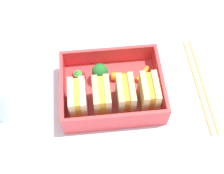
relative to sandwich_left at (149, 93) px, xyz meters
The scene contains 13 objects.
ground_plane 8.40cm from the sandwich_left, 24.53° to the right, with size 120.00×120.00×2.00cm, color white.
bento_tray 7.52cm from the sandwich_left, 24.53° to the right, with size 17.85×14.01×1.20cm, color #DC3B3F.
bento_rim 6.70cm from the sandwich_left, 24.53° to the right, with size 17.85×14.01×3.86cm.
sandwich_left is the anchor object (origin of this frame).
sandwich_center_left 4.01cm from the sandwich_left, ahead, with size 2.86×5.49×5.97cm.
sandwich_center 8.02cm from the sandwich_left, ahead, with size 2.86×5.49×5.97cm.
sandwich_center_right 12.04cm from the sandwich_left, ahead, with size 2.86×5.49×5.97cm.
carrot_stick_far_left 6.09cm from the sandwich_left, 89.27° to the right, with size 1.01×1.01×3.56cm, color orange.
carrot_stick_left 6.86cm from the sandwich_left, 52.16° to the right, with size 1.58×1.58×3.74cm, color orange.
broccoli_floret 9.66cm from the sandwich_left, 34.75° to the right, with size 2.93×2.93×4.09cm.
strawberry_far_left 13.10cm from the sandwich_left, 24.39° to the right, with size 2.67×2.67×3.27cm.
chopstick_pair 11.82cm from the sandwich_left, 163.00° to the right, with size 2.31×20.66×0.70cm.
folded_napkin 19.41cm from the sandwich_left, 74.03° to the right, with size 10.83×10.39×0.40cm, color white.
Camera 1 is at (2.80, 27.95, 50.16)cm, focal length 50.00 mm.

